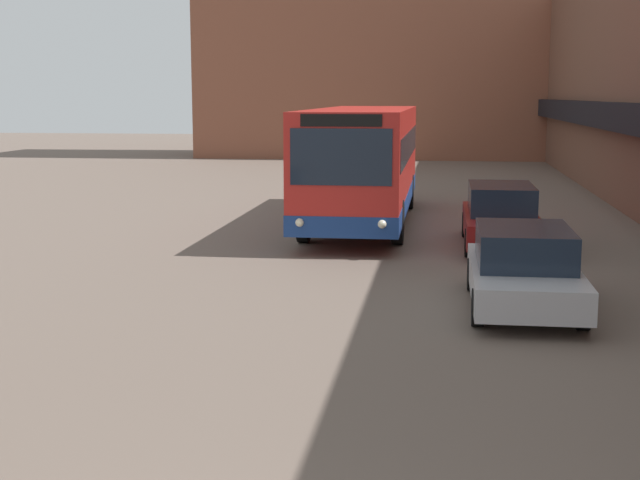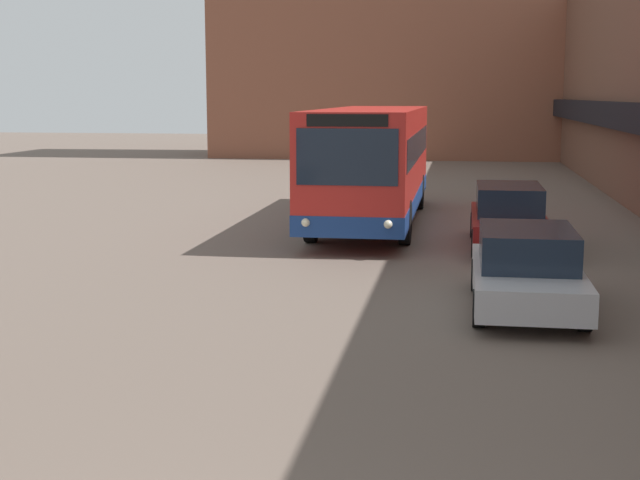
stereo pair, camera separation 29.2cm
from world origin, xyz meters
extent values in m
cube|color=black|center=(7.25, 24.00, 3.05)|extent=(0.50, 60.00, 0.90)
cube|color=brown|center=(0.00, 50.90, 9.10)|extent=(26.00, 8.00, 18.19)
cube|color=red|center=(-0.54, 21.15, 1.92)|extent=(2.64, 11.71, 2.87)
cube|color=navy|center=(-0.54, 21.15, 0.73)|extent=(2.66, 11.73, 0.50)
cube|color=#192333|center=(-0.54, 21.15, 2.32)|extent=(2.67, 10.77, 0.79)
cube|color=#192333|center=(-0.54, 15.29, 2.35)|extent=(2.33, 0.03, 1.29)
cube|color=black|center=(-0.54, 15.29, 3.17)|extent=(1.85, 0.03, 0.28)
sphere|color=#F2EAC6|center=(-1.49, 15.28, 0.83)|extent=(0.20, 0.20, 0.20)
sphere|color=#F2EAC6|center=(0.41, 15.28, 0.83)|extent=(0.20, 0.20, 0.20)
cylinder|color=black|center=(-1.74, 17.52, 0.57)|extent=(0.28, 1.13, 1.13)
cylinder|color=black|center=(0.66, 17.52, 0.57)|extent=(0.28, 1.13, 1.13)
cylinder|color=black|center=(-1.74, 24.78, 0.57)|extent=(0.28, 1.13, 1.13)
cylinder|color=black|center=(0.66, 24.78, 0.57)|extent=(0.28, 1.13, 1.13)
cube|color=#B7B7BC|center=(3.20, 10.97, 0.52)|extent=(1.83, 4.42, 0.54)
cube|color=#192333|center=(3.20, 11.08, 1.11)|extent=(1.61, 2.43, 0.64)
cylinder|color=black|center=(4.03, 9.60, 0.31)|extent=(0.20, 0.62, 0.62)
cylinder|color=black|center=(2.37, 9.60, 0.31)|extent=(0.20, 0.62, 0.62)
cylinder|color=black|center=(4.03, 12.34, 0.31)|extent=(0.20, 0.62, 0.62)
cylinder|color=black|center=(2.37, 12.34, 0.31)|extent=(0.20, 0.62, 0.62)
cube|color=maroon|center=(3.20, 17.47, 0.56)|extent=(1.76, 4.84, 0.58)
cube|color=#192333|center=(3.20, 17.59, 1.20)|extent=(1.55, 2.66, 0.69)
cylinder|color=black|center=(4.00, 15.97, 0.33)|extent=(0.20, 0.67, 0.67)
cylinder|color=black|center=(2.40, 15.97, 0.33)|extent=(0.20, 0.67, 0.67)
cylinder|color=black|center=(4.00, 18.97, 0.33)|extent=(0.20, 0.67, 0.67)
cylinder|color=black|center=(2.40, 18.97, 0.33)|extent=(0.20, 0.67, 0.67)
camera|label=1|loc=(1.74, -4.75, 3.73)|focal=50.00mm
camera|label=2|loc=(2.03, -4.70, 3.73)|focal=50.00mm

